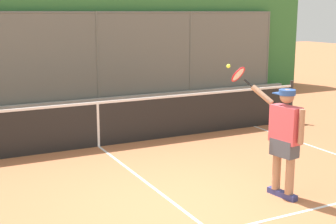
{
  "coord_description": "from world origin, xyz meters",
  "views": [
    {
      "loc": [
        3.08,
        5.76,
        2.78
      ],
      "look_at": [
        -0.64,
        -1.62,
        1.05
      ],
      "focal_mm": 51.3,
      "sensor_mm": 36.0,
      "label": 1
    }
  ],
  "objects": [
    {
      "name": "ground_plane",
      "position": [
        0.0,
        0.0,
        0.0
      ],
      "size": [
        60.0,
        60.0,
        0.0
      ],
      "primitive_type": "plane",
      "color": "#B76B42"
    },
    {
      "name": "fence_backdrop",
      "position": [
        0.0,
        -9.11,
        1.73
      ],
      "size": [
        19.46,
        1.37,
        3.5
      ],
      "color": "slate",
      "rests_on": "ground"
    },
    {
      "name": "tennis_net",
      "position": [
        0.0,
        -3.6,
        0.49
      ],
      "size": [
        10.42,
        0.09,
        1.07
      ],
      "color": "#2D2D2D",
      "rests_on": "ground"
    },
    {
      "name": "tennis_player",
      "position": [
        -1.6,
        0.34,
        0.98
      ],
      "size": [
        0.62,
        1.34,
        1.96
      ],
      "rotation": [
        0.0,
        0.0,
        -1.42
      ],
      "color": "navy",
      "rests_on": "ground"
    }
  ]
}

